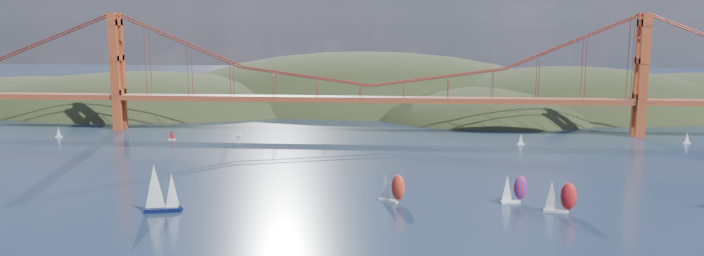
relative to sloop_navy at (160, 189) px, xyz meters
name	(u,v)px	position (x,y,z in m)	size (l,w,h in m)	color
headlands	(454,127)	(95.82, 233.05, -19.07)	(725.00, 225.00, 96.00)	black
bridge	(367,63)	(49.13, 134.76, 25.62)	(552.00, 12.00, 55.00)	brown
sloop_navy	(160,189)	(0.00, 0.00, 0.00)	(10.09, 6.79, 14.98)	black
racer_0	(391,187)	(63.34, 15.28, -2.07)	(8.56, 6.25, 9.62)	silver
racer_1	(559,196)	(109.78, 8.36, -1.93)	(8.84, 4.74, 9.92)	silver
racer_rwb	(513,188)	(98.66, 17.41, -2.28)	(8.19, 4.67, 9.18)	silver
distant_boat_1	(59,132)	(-87.62, 111.29, -4.21)	(3.00, 2.00, 4.70)	silver
distant_boat_2	(172,135)	(-34.89, 108.66, -4.21)	(3.00, 2.00, 4.70)	silver
distant_boat_3	(239,131)	(-8.03, 120.70, -4.21)	(3.00, 2.00, 4.70)	silver
distant_boat_4	(687,138)	(186.14, 118.10, -4.21)	(3.00, 2.00, 4.70)	silver
distant_boat_8	(521,139)	(115.42, 109.95, -4.21)	(3.00, 2.00, 4.70)	silver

